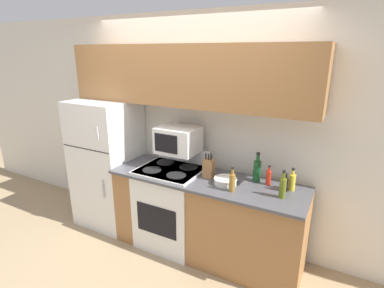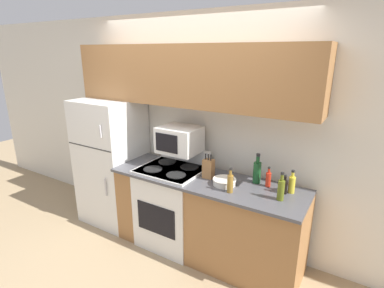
{
  "view_description": "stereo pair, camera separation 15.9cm",
  "coord_description": "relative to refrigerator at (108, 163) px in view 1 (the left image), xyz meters",
  "views": [
    {
      "loc": [
        1.58,
        -2.26,
        2.14
      ],
      "look_at": [
        0.22,
        0.27,
        1.25
      ],
      "focal_mm": 28.0,
      "sensor_mm": 36.0,
      "label": 1
    },
    {
      "loc": [
        1.72,
        -2.18,
        2.14
      ],
      "look_at": [
        0.22,
        0.27,
        1.25
      ],
      "focal_mm": 28.0,
      "sensor_mm": 36.0,
      "label": 2
    }
  ],
  "objects": [
    {
      "name": "knife_block",
      "position": [
        1.4,
        -0.01,
        0.2
      ],
      "size": [
        0.1,
        0.09,
        0.26
      ],
      "color": "#9E6B3D",
      "rests_on": "lower_cabinets"
    },
    {
      "name": "bottle_cooking_spray",
      "position": [
        2.21,
        0.1,
        0.19
      ],
      "size": [
        0.06,
        0.06,
        0.22
      ],
      "color": "gold",
      "rests_on": "lower_cabinets"
    },
    {
      "name": "refrigerator",
      "position": [
        0.0,
        0.0,
        0.0
      ],
      "size": [
        0.73,
        0.68,
        1.59
      ],
      "color": "white",
      "rests_on": "ground_plane"
    },
    {
      "name": "wall_back",
      "position": [
        1.02,
        0.36,
        0.48
      ],
      "size": [
        8.0,
        0.05,
        2.55
      ],
      "color": "silver",
      "rests_on": "ground_plane"
    },
    {
      "name": "bottle_vinegar",
      "position": [
        1.73,
        -0.19,
        0.2
      ],
      "size": [
        0.06,
        0.06,
        0.24
      ],
      "color": "olive",
      "rests_on": "lower_cabinets"
    },
    {
      "name": "bowl",
      "position": [
        1.62,
        -0.07,
        0.14
      ],
      "size": [
        0.23,
        0.23,
        0.06
      ],
      "color": "silver",
      "rests_on": "lower_cabinets"
    },
    {
      "name": "upper_cabinets",
      "position": [
        1.02,
        0.16,
        1.11
      ],
      "size": [
        2.77,
        0.34,
        0.63
      ],
      "color": "#9E6B3D",
      "rests_on": "refrigerator"
    },
    {
      "name": "bottle_hot_sauce",
      "position": [
        1.99,
        0.11,
        0.18
      ],
      "size": [
        0.05,
        0.05,
        0.2
      ],
      "color": "red",
      "rests_on": "lower_cabinets"
    },
    {
      "name": "bottle_olive_oil",
      "position": [
        2.16,
        -0.1,
        0.21
      ],
      "size": [
        0.06,
        0.06,
        0.26
      ],
      "color": "#5B6619",
      "rests_on": "lower_cabinets"
    },
    {
      "name": "microwave",
      "position": [
        1.0,
        0.07,
        0.43
      ],
      "size": [
        0.43,
        0.36,
        0.28
      ],
      "color": "white",
      "rests_on": "stove"
    },
    {
      "name": "bottle_wine_green",
      "position": [
        1.86,
        0.14,
        0.22
      ],
      "size": [
        0.08,
        0.08,
        0.3
      ],
      "color": "#194C23",
      "rests_on": "lower_cabinets"
    },
    {
      "name": "lower_cabinets",
      "position": [
        1.39,
        -0.03,
        -0.34
      ],
      "size": [
        2.04,
        0.63,
        0.9
      ],
      "color": "#9E6B3D",
      "rests_on": "ground_plane"
    },
    {
      "name": "stove",
      "position": [
        0.96,
        -0.04,
        -0.32
      ],
      "size": [
        0.67,
        0.62,
        1.08
      ],
      "color": "white",
      "rests_on": "ground_plane"
    },
    {
      "name": "ground_plane",
      "position": [
        1.02,
        -0.33,
        -0.79
      ],
      "size": [
        12.0,
        12.0,
        0.0
      ],
      "primitive_type": "plane",
      "color": "tan"
    },
    {
      "name": "bottle_soy_sauce",
      "position": [
        2.16,
        0.05,
        0.17
      ],
      "size": [
        0.05,
        0.05,
        0.18
      ],
      "color": "black",
      "rests_on": "lower_cabinets"
    }
  ]
}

